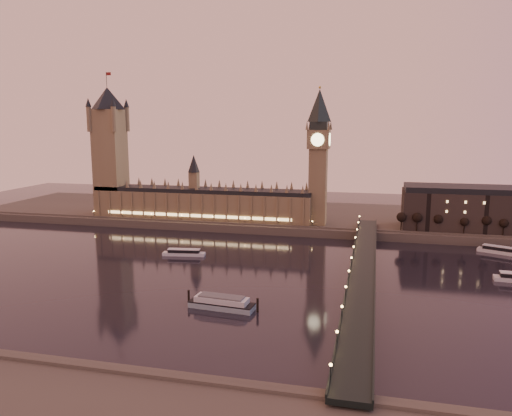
{
  "coord_description": "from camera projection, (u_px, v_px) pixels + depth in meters",
  "views": [
    {
      "loc": [
        96.54,
        -256.7,
        83.44
      ],
      "look_at": [
        26.22,
        35.0,
        31.91
      ],
      "focal_mm": 35.0,
      "sensor_mm": 36.0,
      "label": 1
    }
  ],
  "objects": [
    {
      "name": "bare_tree_2",
      "position": [
        441.0,
        221.0,
        351.37
      ],
      "size": [
        5.91,
        5.91,
        12.01
      ],
      "color": "black",
      "rests_on": "ground"
    },
    {
      "name": "big_ben",
      "position": [
        319.0,
        149.0,
        375.0
      ],
      "size": [
        17.68,
        17.68,
        104.0
      ],
      "color": "brown",
      "rests_on": "ground"
    },
    {
      "name": "palace_of_westminster",
      "position": [
        201.0,
        200.0,
        403.89
      ],
      "size": [
        180.0,
        26.62,
        52.0
      ],
      "color": "brown",
      "rests_on": "ground"
    },
    {
      "name": "cruise_boat_b",
      "position": [
        499.0,
        250.0,
        321.7
      ],
      "size": [
        26.3,
        16.5,
        4.78
      ],
      "rotation": [
        0.0,
        0.0,
        -0.42
      ],
      "color": "silver",
      "rests_on": "ground"
    },
    {
      "name": "westminster_bridge",
      "position": [
        362.0,
        274.0,
        260.27
      ],
      "size": [
        13.2,
        260.0,
        15.3
      ],
      "color": "black",
      "rests_on": "ground"
    },
    {
      "name": "victoria_tower",
      "position": [
        110.0,
        144.0,
        414.89
      ],
      "size": [
        31.68,
        31.68,
        118.0
      ],
      "color": "brown",
      "rests_on": "ground"
    },
    {
      "name": "ground",
      "position": [
        197.0,
        272.0,
        282.37
      ],
      "size": [
        700.0,
        700.0,
        0.0
      ],
      "primitive_type": "plane",
      "color": "black",
      "rests_on": "ground"
    },
    {
      "name": "far_embankment",
      "position": [
        295.0,
        216.0,
        433.02
      ],
      "size": [
        560.0,
        130.0,
        6.0
      ],
      "primitive_type": "cube",
      "color": "#423D35",
      "rests_on": "ground"
    },
    {
      "name": "moored_barge",
      "position": [
        222.0,
        303.0,
        226.33
      ],
      "size": [
        34.83,
        11.18,
        6.41
      ],
      "rotation": [
        0.0,
        0.0,
        -0.09
      ],
      "color": "#8AA4AF",
      "rests_on": "ground"
    },
    {
      "name": "bare_tree_5",
      "position": [
        505.0,
        224.0,
        341.65
      ],
      "size": [
        5.91,
        5.91,
        12.01
      ],
      "color": "black",
      "rests_on": "ground"
    },
    {
      "name": "cruise_boat_a",
      "position": [
        184.0,
        253.0,
        316.68
      ],
      "size": [
        27.46,
        9.55,
        4.31
      ],
      "rotation": [
        0.0,
        0.0,
        0.14
      ],
      "color": "silver",
      "rests_on": "ground"
    },
    {
      "name": "bare_tree_3",
      "position": [
        462.0,
        222.0,
        348.13
      ],
      "size": [
        5.91,
        5.91,
        12.01
      ],
      "color": "black",
      "rests_on": "ground"
    },
    {
      "name": "bare_tree_0",
      "position": [
        399.0,
        219.0,
        357.85
      ],
      "size": [
        5.91,
        5.91,
        12.01
      ],
      "color": "black",
      "rests_on": "ground"
    },
    {
      "name": "bare_tree_1",
      "position": [
        420.0,
        220.0,
        354.61
      ],
      "size": [
        5.91,
        5.91,
        12.01
      ],
      "color": "black",
      "rests_on": "ground"
    },
    {
      "name": "bare_tree_4",
      "position": [
        483.0,
        223.0,
        344.89
      ],
      "size": [
        5.91,
        5.91,
        12.01
      ],
      "color": "black",
      "rests_on": "ground"
    }
  ]
}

